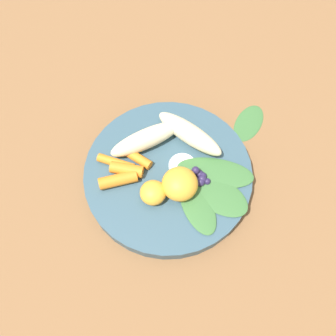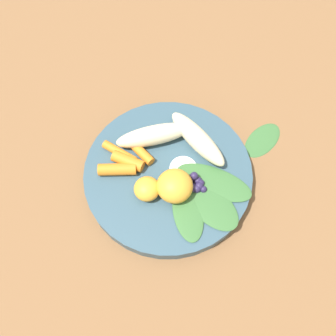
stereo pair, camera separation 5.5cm
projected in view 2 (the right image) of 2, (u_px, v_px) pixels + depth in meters
The scene contains 16 objects.
ground_plane at pixel (168, 178), 0.59m from camera, with size 2.40×2.40×0.00m, color brown.
bowl at pixel (168, 174), 0.58m from camera, with size 0.27×0.27×0.03m, color #385666.
banana_peeled_left at pixel (154, 135), 0.57m from camera, with size 0.13×0.03×0.03m, color beige.
banana_peeled_right at pixel (197, 139), 0.57m from camera, with size 0.13×0.03×0.03m, color beige.
orange_segment_near at pixel (175, 186), 0.53m from camera, with size 0.06×0.06×0.04m, color #F4A833.
orange_segment_far at pixel (147, 189), 0.53m from camera, with size 0.04×0.04×0.03m, color #F4A833.
carrot_front at pixel (140, 151), 0.57m from camera, with size 0.02×0.02×0.06m, color orange.
carrot_mid_left at pixel (120, 152), 0.57m from camera, with size 0.01×0.01×0.06m, color orange.
carrot_mid_right at pixel (128, 161), 0.56m from camera, with size 0.02×0.02×0.05m, color orange.
carrot_rear at pixel (117, 169), 0.55m from camera, with size 0.02×0.02×0.06m, color orange.
blueberry_pile at pixel (196, 183), 0.55m from camera, with size 0.03×0.04×0.02m.
coconut_shred_patch at pixel (183, 169), 0.56m from camera, with size 0.04×0.04×0.00m, color white.
kale_leaf_left at pixel (188, 211), 0.53m from camera, with size 0.10×0.05×0.01m, color #3D7038.
kale_leaf_right at pixel (211, 205), 0.54m from camera, with size 0.10×0.06×0.01m, color #3D7038.
kale_leaf_rear at pixel (213, 182), 0.55m from camera, with size 0.13×0.05×0.01m, color #3D7038.
kale_leaf_stray at pixel (263, 139), 0.62m from camera, with size 0.09×0.05×0.01m, color #3D7038.
Camera 2 is at (-0.12, -0.21, 0.54)m, focal length 37.20 mm.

